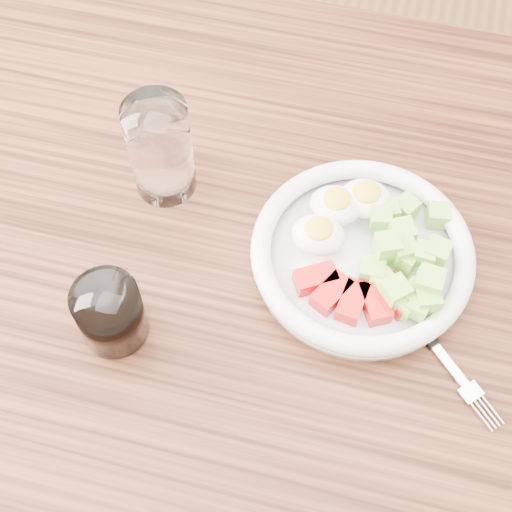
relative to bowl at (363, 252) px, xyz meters
The scene contains 6 objects.
ground 0.80m from the bowl, 155.06° to the right, with size 4.00×4.00×0.00m, color brown.
dining_table 0.17m from the bowl, 155.06° to the right, with size 1.50×0.90×0.77m.
bowl is the anchor object (origin of this frame).
fork 0.11m from the bowl, 41.45° to the right, with size 0.15×0.15×0.01m.
water_glass 0.25m from the bowl, 168.16° to the left, with size 0.07×0.07×0.13m, color white.
coffee_glass 0.28m from the bowl, 148.83° to the right, with size 0.07×0.07×0.08m.
Camera 1 is at (0.08, -0.36, 1.46)m, focal length 50.00 mm.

